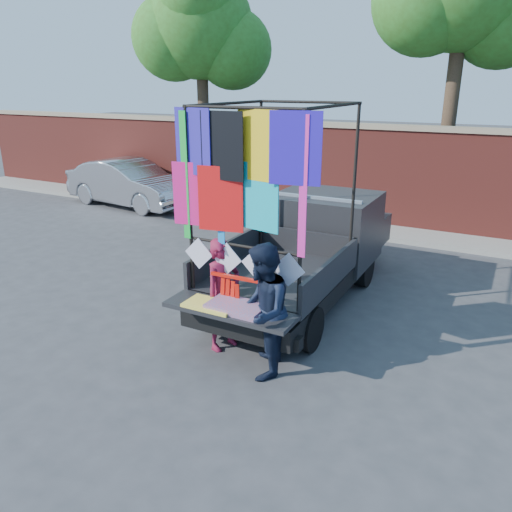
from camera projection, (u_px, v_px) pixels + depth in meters
The scene contains 9 objects.
ground at pixel (270, 344), 7.22m from camera, with size 90.00×90.00×0.00m, color #38383A.
brick_wall at pixel (393, 177), 12.62m from camera, with size 30.00×0.45×2.61m.
curb at pixel (382, 232), 12.45m from camera, with size 30.00×1.20×0.12m, color gray.
tree_left at pixel (200, 29), 15.18m from camera, with size 4.20×3.30×7.05m.
pickup_truck at pixel (314, 245), 8.89m from camera, with size 2.10×5.28×3.32m.
sedan at pixel (129, 183), 15.14m from camera, with size 1.47×4.23×1.39m, color #AAABB1.
woman at pixel (223, 295), 6.91m from camera, with size 0.59×0.39×1.61m, color maroon.
man at pixel (262, 311), 6.23m from camera, with size 0.85×0.66×1.75m, color black.
streamer_bundle at pixel (235, 291), 6.55m from camera, with size 0.91×0.07×0.63m.
Camera 1 is at (2.82, -5.74, 3.58)m, focal length 35.00 mm.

